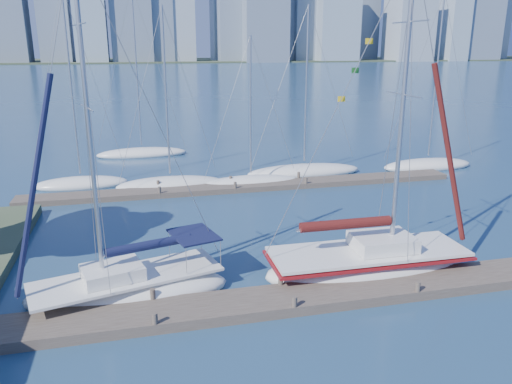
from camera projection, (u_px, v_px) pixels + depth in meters
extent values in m
plane|color=navy|center=(287.00, 304.00, 19.16)|extent=(700.00, 700.00, 0.00)
cube|color=#443A32|center=(287.00, 300.00, 19.10)|extent=(26.00, 2.00, 0.40)
cube|color=#443A32|center=(247.00, 187.00, 34.48)|extent=(30.00, 1.80, 0.36)
cube|color=#38472D|center=(140.00, 61.00, 317.59)|extent=(800.00, 100.00, 1.50)
ellipsoid|color=white|center=(129.00, 291.00, 19.67)|extent=(8.23, 4.48, 1.37)
cube|color=white|center=(127.00, 277.00, 19.49)|extent=(7.62, 4.14, 0.11)
cube|color=white|center=(113.00, 272.00, 19.15)|extent=(2.55, 2.17, 0.50)
cylinder|color=silver|center=(89.00, 125.00, 17.38)|extent=(0.16, 0.16, 11.94)
cylinder|color=silver|center=(149.00, 247.00, 19.62)|extent=(3.61, 1.04, 0.09)
cylinder|color=#111539|center=(149.00, 245.00, 19.60)|extent=(3.39, 1.23, 0.37)
cube|color=#111539|center=(194.00, 235.00, 20.43)|extent=(2.15, 2.53, 0.07)
ellipsoid|color=white|center=(367.00, 267.00, 21.73)|extent=(9.21, 3.09, 1.61)
cube|color=white|center=(368.00, 251.00, 21.52)|extent=(8.53, 2.84, 0.13)
cube|color=white|center=(382.00, 242.00, 21.55)|extent=(2.60, 1.98, 0.59)
cylinder|color=silver|center=(402.00, 110.00, 20.04)|extent=(0.19, 0.19, 12.00)
cylinder|color=silver|center=(346.00, 226.00, 20.93)|extent=(4.35, 0.15, 0.11)
cylinder|color=#43120E|center=(346.00, 224.00, 20.90)|extent=(4.01, 0.47, 0.43)
cube|color=maroon|center=(368.00, 255.00, 21.57)|extent=(8.73, 2.97, 0.11)
ellipsoid|color=white|center=(81.00, 184.00, 35.02)|extent=(6.77, 4.06, 1.08)
cylinder|color=silver|center=(71.00, 84.00, 33.06)|extent=(0.12, 0.12, 12.27)
ellipsoid|color=white|center=(171.00, 185.00, 34.84)|extent=(7.75, 5.16, 1.14)
cylinder|color=silver|center=(166.00, 93.00, 33.06)|extent=(0.12, 0.12, 10.98)
ellipsoid|color=white|center=(251.00, 182.00, 35.50)|extent=(7.35, 3.60, 1.01)
cylinder|color=silver|center=(251.00, 106.00, 33.98)|extent=(0.11, 0.11, 9.30)
ellipsoid|color=white|center=(304.00, 172.00, 38.31)|extent=(9.29, 4.18, 1.21)
cylinder|color=silver|center=(306.00, 86.00, 36.47)|extent=(0.13, 0.13, 11.22)
ellipsoid|color=white|center=(427.00, 166.00, 40.29)|extent=(7.76, 2.74, 1.18)
cylinder|color=silver|center=(436.00, 77.00, 38.31)|extent=(0.13, 0.13, 12.34)
ellipsoid|color=white|center=(142.00, 154.00, 44.84)|extent=(8.23, 4.59, 1.11)
cylinder|color=silver|center=(137.00, 68.00, 42.73)|extent=(0.12, 0.12, 13.34)
cube|color=slate|center=(3.00, 9.00, 263.70)|extent=(22.32, 17.63, 56.12)
cube|color=#8691A1|center=(55.00, 27.00, 291.41)|extent=(15.59, 17.61, 39.93)
cube|color=#8395A9|center=(91.00, 27.00, 273.64)|extent=(16.89, 19.81, 38.34)
cube|color=slate|center=(131.00, 26.00, 279.97)|extent=(22.54, 16.86, 39.65)
cube|color=slate|center=(265.00, 2.00, 285.46)|extent=(25.34, 18.95, 66.41)
cube|color=#8691A1|center=(290.00, 23.00, 308.10)|extent=(15.46, 17.11, 45.67)
cube|color=#8395A9|center=(336.00, 17.00, 298.54)|extent=(24.42, 18.80, 52.34)
cube|color=slate|center=(363.00, 20.00, 333.60)|extent=(16.04, 17.52, 51.36)
cube|color=#8691A1|center=(409.00, 26.00, 310.16)|extent=(24.00, 23.94, 42.53)
cube|color=#8395A9|center=(452.00, 27.00, 317.25)|extent=(13.16, 21.38, 41.43)
cube|color=slate|center=(479.00, 0.00, 319.90)|extent=(24.96, 23.60, 74.57)
cube|color=#8691A1|center=(495.00, 5.00, 344.38)|extent=(17.18, 17.08, 72.61)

